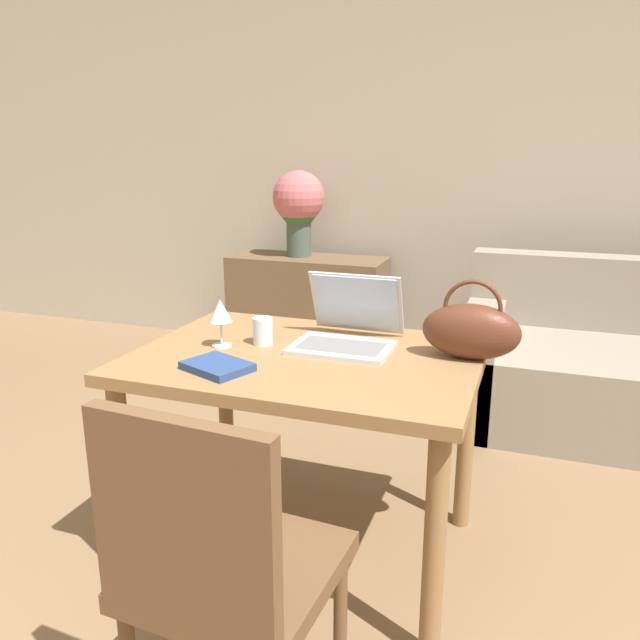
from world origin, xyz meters
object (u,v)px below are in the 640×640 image
Objects in this scene: laptop at (349,326)px; drinking_glass at (263,331)px; handbag at (471,330)px; flower_vase at (299,204)px; couch at (611,371)px; wine_glass at (220,313)px; chair at (220,564)px.

drinking_glass is at bearing -158.61° from laptop.
flower_vase is (-1.31, 1.84, 0.21)m from handbag.
couch is 4.87× the size of handbag.
laptop is at bearing -125.86° from couch.
drinking_glass is (-1.27, -1.48, 0.50)m from couch.
flower_vase is at bearing 166.97° from couch.
laptop is 2.09× the size of wine_glass.
chair is 0.91m from wine_glass.
couch is 9.20× the size of wine_glass.
wine_glass is (-1.39, -1.55, 0.57)m from couch.
drinking_glass is 0.69m from handbag.
flower_vase is at bearing 111.66° from chair.
couch is 2.08m from flower_vase.
flower_vase is at bearing 125.53° from handbag.
drinking_glass is 0.30× the size of handbag.
laptop is at bearing -63.61° from flower_vase.
handbag is (0.69, 0.08, 0.05)m from drinking_glass.
couch is 1.77m from laptop.
flower_vase is (-0.62, 1.92, 0.26)m from drinking_glass.
handbag is at bearing 68.70° from chair.
laptop is (0.01, 0.93, 0.30)m from chair.
flower_vase is (-0.89, 2.74, 0.54)m from chair.
handbag reaches higher than couch.
handbag is 2.27m from flower_vase.
wine_glass reaches higher than couch.
wine_glass is 0.30× the size of flower_vase.
couch is at bearing 67.48° from handbag.
handbag is (0.42, 0.90, 0.33)m from chair.
laptop is 2.04m from flower_vase.
wine_glass is (-0.39, -0.18, 0.06)m from laptop.
chair is 0.60× the size of couch.
drinking_glass is 0.17× the size of flower_vase.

